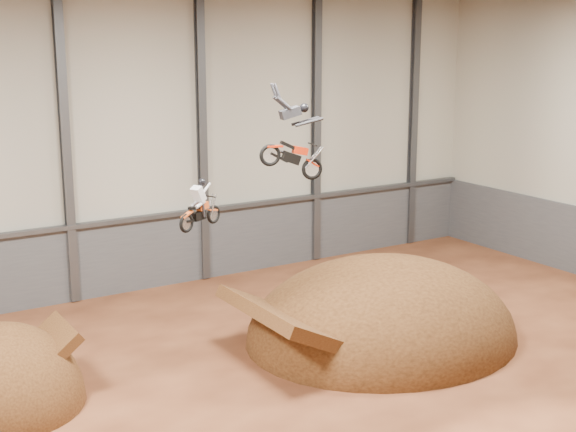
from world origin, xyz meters
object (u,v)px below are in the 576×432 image
(landing_ramp, at_px, (382,338))
(fmx_rider_b, at_px, (288,133))
(fmx_rider_a, at_px, (200,201))
(takeoff_ramp, at_px, (4,402))

(landing_ramp, distance_m, fmx_rider_b, 10.00)
(fmx_rider_a, bearing_deg, takeoff_ramp, 143.09)
(takeoff_ramp, relative_size, landing_ramp, 0.54)
(takeoff_ramp, bearing_deg, fmx_rider_a, -13.35)
(landing_ramp, height_order, fmx_rider_a, fmx_rider_a)
(fmx_rider_b, bearing_deg, landing_ramp, 19.04)
(fmx_rider_a, relative_size, fmx_rider_b, 0.65)
(takeoff_ramp, relative_size, fmx_rider_b, 1.91)
(takeoff_ramp, height_order, landing_ramp, landing_ramp)
(takeoff_ramp, distance_m, fmx_rider_a, 9.40)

